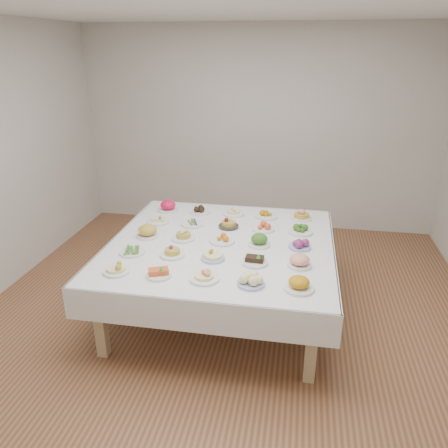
% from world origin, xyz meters
% --- Properties ---
extents(room_envelope, '(5.02, 5.02, 2.81)m').
position_xyz_m(room_envelope, '(0.00, 0.00, 1.83)').
color(room_envelope, '#8F5D3B').
rests_on(room_envelope, ground).
extents(display_table, '(2.13, 2.13, 0.75)m').
position_xyz_m(display_table, '(-0.08, 0.08, 0.68)').
color(display_table, white).
rests_on(display_table, ground).
extents(dish_0, '(0.23, 0.23, 0.13)m').
position_xyz_m(dish_0, '(-0.82, -0.66, 0.81)').
color(dish_0, white).
rests_on(dish_0, display_table).
extents(dish_1, '(0.20, 0.20, 0.09)m').
position_xyz_m(dish_1, '(-0.46, -0.67, 0.79)').
color(dish_1, white).
rests_on(dish_1, display_table).
extents(dish_2, '(0.24, 0.24, 0.13)m').
position_xyz_m(dish_2, '(-0.08, -0.66, 0.81)').
color(dish_2, white).
rests_on(dish_2, display_table).
extents(dish_3, '(0.22, 0.22, 0.11)m').
position_xyz_m(dish_3, '(0.30, -0.67, 0.80)').
color(dish_3, '#4C66B2').
rests_on(dish_3, display_table).
extents(dish_4, '(0.24, 0.24, 0.13)m').
position_xyz_m(dish_4, '(0.67, -0.67, 0.81)').
color(dish_4, white).
rests_on(dish_4, display_table).
extents(dish_5, '(0.26, 0.23, 0.06)m').
position_xyz_m(dish_5, '(-0.83, -0.29, 0.78)').
color(dish_5, white).
rests_on(dish_5, display_table).
extents(dish_6, '(0.22, 0.22, 0.12)m').
position_xyz_m(dish_6, '(-0.45, -0.28, 0.80)').
color(dish_6, white).
rests_on(dish_6, display_table).
extents(dish_7, '(0.21, 0.21, 0.11)m').
position_xyz_m(dish_7, '(-0.08, -0.28, 0.80)').
color(dish_7, '#4C66B2').
rests_on(dish_7, display_table).
extents(dish_8, '(0.23, 0.23, 0.10)m').
position_xyz_m(dish_8, '(0.29, -0.30, 0.79)').
color(dish_8, white).
rests_on(dish_8, display_table).
extents(dish_9, '(0.23, 0.23, 0.13)m').
position_xyz_m(dish_9, '(0.67, -0.28, 0.81)').
color(dish_9, white).
rests_on(dish_9, display_table).
extents(dish_10, '(0.22, 0.22, 0.14)m').
position_xyz_m(dish_10, '(-0.82, 0.09, 0.82)').
color(dish_10, white).
rests_on(dish_10, display_table).
extents(dish_11, '(0.22, 0.22, 0.12)m').
position_xyz_m(dish_11, '(-0.45, 0.09, 0.80)').
color(dish_11, white).
rests_on(dish_11, display_table).
extents(dish_12, '(0.24, 0.24, 0.09)m').
position_xyz_m(dish_12, '(-0.07, 0.09, 0.79)').
color(dish_12, white).
rests_on(dish_12, display_table).
extents(dish_13, '(0.21, 0.21, 0.12)m').
position_xyz_m(dish_13, '(0.29, 0.08, 0.81)').
color(dish_13, white).
rests_on(dish_13, display_table).
extents(dish_14, '(0.21, 0.21, 0.09)m').
position_xyz_m(dish_14, '(0.66, 0.09, 0.79)').
color(dish_14, '#4C66B2').
rests_on(dish_14, display_table).
extents(dish_15, '(0.23, 0.23, 0.10)m').
position_xyz_m(dish_15, '(-0.83, 0.46, 0.79)').
color(dish_15, white).
rests_on(dish_15, display_table).
extents(dish_16, '(0.23, 0.23, 0.05)m').
position_xyz_m(dish_16, '(-0.45, 0.46, 0.77)').
color(dish_16, white).
rests_on(dish_16, display_table).
extents(dish_17, '(0.21, 0.21, 0.13)m').
position_xyz_m(dish_17, '(-0.07, 0.46, 0.81)').
color(dish_17, '#2C2A27').
rests_on(dish_17, display_table).
extents(dish_18, '(0.22, 0.22, 0.09)m').
position_xyz_m(dish_18, '(0.29, 0.45, 0.79)').
color(dish_18, white).
rests_on(dish_18, display_table).
extents(dish_19, '(0.24, 0.24, 0.10)m').
position_xyz_m(dish_19, '(0.67, 0.45, 0.79)').
color(dish_19, white).
rests_on(dish_19, display_table).
extents(dish_20, '(0.24, 0.24, 0.15)m').
position_xyz_m(dish_20, '(-0.83, 0.83, 0.82)').
color(dish_20, white).
rests_on(dish_20, display_table).
extents(dish_21, '(0.22, 0.22, 0.09)m').
position_xyz_m(dish_21, '(-0.46, 0.83, 0.79)').
color(dish_21, white).
rests_on(dish_21, display_table).
extents(dish_22, '(0.24, 0.24, 0.11)m').
position_xyz_m(dish_22, '(-0.08, 0.84, 0.80)').
color(dish_22, white).
rests_on(dish_22, display_table).
extents(dish_23, '(0.24, 0.24, 0.09)m').
position_xyz_m(dish_23, '(0.29, 0.82, 0.79)').
color(dish_23, white).
rests_on(dish_23, display_table).
extents(dish_24, '(0.21, 0.21, 0.12)m').
position_xyz_m(dish_24, '(0.67, 0.83, 0.81)').
color(dish_24, white).
rests_on(dish_24, display_table).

